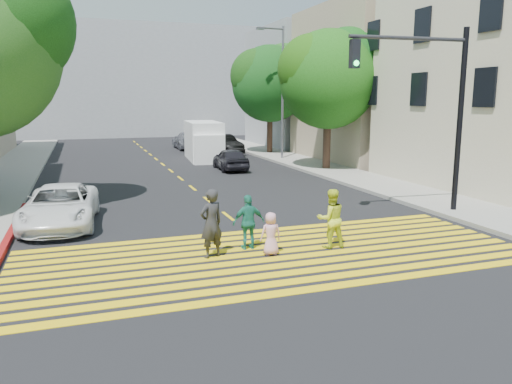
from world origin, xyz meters
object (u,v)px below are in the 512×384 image
pedestrian_woman (331,218)px  pedestrian_extra (249,222)px  silver_car (188,140)px  tree_right_near (330,74)px  traffic_signal (431,96)px  white_van (204,142)px  tree_right_far (271,80)px  dark_car_near (230,159)px  pedestrian_man (211,223)px  dark_car_parked (223,144)px  white_sedan (60,206)px  pedestrian_child (271,234)px

pedestrian_woman → pedestrian_extra: (-2.20, 0.58, -0.06)m
pedestrian_woman → silver_car: 28.78m
tree_right_near → traffic_signal: 11.53m
white_van → traffic_signal: traffic_signal is taller
tree_right_far → silver_car: (-5.11, 5.75, -4.75)m
pedestrian_woman → dark_car_near: 15.80m
pedestrian_man → dark_car_parked: 24.97m
pedestrian_man → dark_car_near: (5.03, 15.50, -0.27)m
white_van → traffic_signal: (3.61, -18.49, 2.97)m
tree_right_far → pedestrian_man: tree_right_far is taller
tree_right_far → pedestrian_extra: tree_right_far is taller
tree_right_near → dark_car_parked: size_ratio=1.84×
white_sedan → dark_car_near: (8.86, 10.72, -0.02)m
dark_car_near → traffic_signal: size_ratio=0.58×
dark_car_near → white_van: white_van is taller
pedestrian_woman → silver_car: pedestrian_woman is taller
tree_right_far → traffic_signal: bearing=-95.5°
pedestrian_man → silver_car: pedestrian_man is taller
white_sedan → silver_car: bearing=74.2°
tree_right_far → white_sedan: size_ratio=1.71×
tree_right_far → pedestrian_woman: bearing=-106.8°
white_sedan → dark_car_parked: 22.02m
dark_car_near → dark_car_parked: bearing=-100.5°
pedestrian_man → traffic_signal: (8.31, 2.18, 3.28)m
pedestrian_man → white_sedan: 6.13m
pedestrian_man → pedestrian_extra: size_ratio=1.19×
tree_right_near → silver_car: size_ratio=1.64×
white_sedan → tree_right_far: bearing=56.8°
tree_right_near → pedestrian_extra: size_ratio=5.28×
dark_car_near → silver_car: silver_car is taller
pedestrian_man → dark_car_near: bearing=-127.8°
tree_right_near → tree_right_far: size_ratio=0.99×
dark_car_parked → silver_car: bearing=101.7°
tree_right_far → traffic_signal: tree_right_far is taller
silver_car → traffic_signal: bearing=97.6°
pedestrian_extra → dark_car_near: size_ratio=0.40×
tree_right_far → pedestrian_child: (-8.75, -23.05, -4.89)m
dark_car_near → traffic_signal: traffic_signal is taller
pedestrian_man → pedestrian_child: pedestrian_man is taller
tree_right_far → pedestrian_child: 25.14m
silver_car → tree_right_near: bearing=109.5°
tree_right_near → tree_right_far: 9.28m
pedestrian_extra → dark_car_near: 15.62m
tree_right_near → tree_right_far: tree_right_far is taller
pedestrian_woman → dark_car_parked: 24.47m
silver_car → traffic_signal: size_ratio=0.76×
pedestrian_woman → pedestrian_extra: size_ratio=1.09×
dark_car_parked → tree_right_near: bearing=-82.2°
pedestrian_woman → white_sedan: (-7.17, 4.99, -0.17)m
pedestrian_child → dark_car_near: dark_car_near is taller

